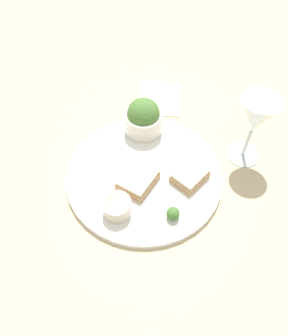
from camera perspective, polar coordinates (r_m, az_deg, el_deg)
ground_plane at (r=0.75m, az=-0.00°, el=-1.58°), size 4.00×4.00×0.00m
dinner_plate at (r=0.75m, az=-0.00°, el=-1.26°), size 0.35×0.35×0.01m
salad_bowl at (r=0.80m, az=-0.11°, el=8.69°), size 0.09×0.09×0.09m
sauce_ramekin at (r=0.67m, az=-4.77°, el=-6.70°), size 0.06×0.06×0.04m
cheese_toast_near at (r=0.71m, az=-1.08°, el=-2.08°), size 0.10×0.09×0.03m
cheese_toast_far at (r=0.73m, az=8.00°, el=-1.27°), size 0.09×0.09×0.03m
wine_glass at (r=0.74m, az=18.92°, el=8.19°), size 0.09×0.09×0.17m
garnish at (r=0.67m, az=5.07°, el=-7.90°), size 0.03×0.03×0.03m
napkin at (r=0.94m, az=2.83°, el=12.10°), size 0.15×0.12×0.01m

